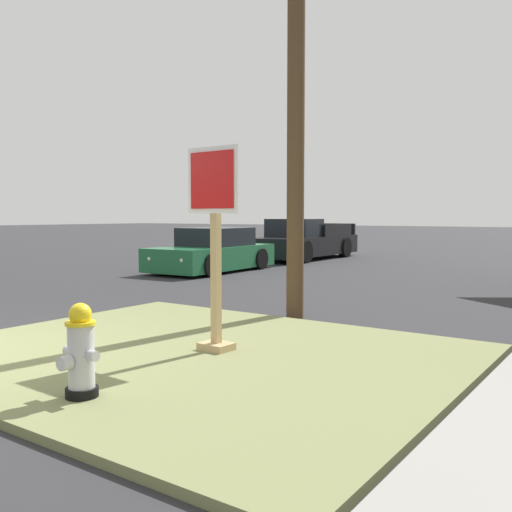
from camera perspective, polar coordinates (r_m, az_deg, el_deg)
name	(u,v)px	position (r m, az deg, el deg)	size (l,w,h in m)	color
grass_corner_patch	(191,355)	(6.46, -6.63, -9.90)	(5.81, 4.83, 0.08)	olive
fire_hydrant	(81,353)	(5.00, -17.34, -9.38)	(0.38, 0.34, 0.80)	black
stop_sign	(215,251)	(6.32, -4.19, 0.46)	(0.74, 0.30, 2.28)	tan
manhole_cover	(115,320)	(8.92, -14.05, -6.30)	(0.70, 0.70, 0.02)	black
parked_sedan_green	(213,252)	(16.24, -4.41, 0.37)	(2.11, 4.16, 1.25)	#1E6038
pickup_truck_black	(303,242)	(20.76, 4.80, 1.39)	(2.15, 5.47, 1.48)	black
utility_pole	(296,11)	(9.29, 4.11, 23.54)	(1.86, 0.27, 8.89)	#4C3823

